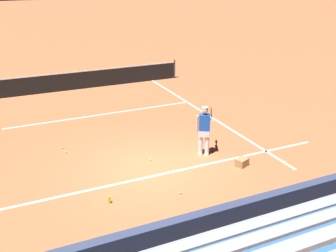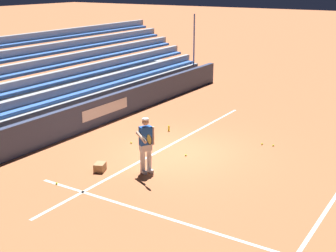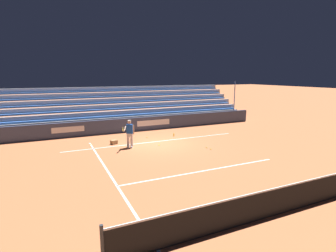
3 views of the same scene
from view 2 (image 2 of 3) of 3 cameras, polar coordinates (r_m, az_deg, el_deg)
name	(u,v)px [view 2 (image 2 of 3)]	position (r m, az deg, el deg)	size (l,w,h in m)	color
ground_plane	(175,151)	(16.05, 0.92, -3.13)	(160.00, 160.00, 0.00)	#B7663D
court_baseline_white	(163,149)	(16.30, -0.58, -2.79)	(12.00, 0.10, 0.01)	white
court_sideline_white	(231,238)	(11.06, 7.64, -13.36)	(0.10, 12.00, 0.01)	white
back_wall_sponsor_board	(82,118)	(18.32, -10.43, 1.02)	(21.66, 0.25, 1.10)	#384260
bleacher_stand	(34,102)	(20.09, -16.00, 2.81)	(20.57, 4.00, 3.85)	#9EA3A8
tennis_player	(146,145)	(14.07, -2.71, -2.29)	(0.90, 0.88, 1.71)	silver
ball_box_cardboard	(100,167)	(14.56, -8.29, -4.99)	(0.40, 0.30, 0.26)	#A87F51
tennis_ball_stray_back	(186,155)	(15.64, 2.18, -3.57)	(0.07, 0.07, 0.07)	#CCE533
tennis_ball_by_box	(273,145)	(16.94, 12.71, -2.32)	(0.07, 0.07, 0.07)	#CCE533
tennis_ball_far_right	(131,143)	(16.84, -4.51, -2.05)	(0.07, 0.07, 0.07)	#CCE533
tennis_ball_toward_net	(262,144)	(17.01, 11.39, -2.15)	(0.07, 0.07, 0.07)	#CCE533
tennis_ball_midcourt	(57,183)	(13.91, -13.43, -6.83)	(0.07, 0.07, 0.07)	#CCE533
water_bottle	(169,128)	(18.14, 0.10, -0.30)	(0.07, 0.07, 0.22)	yellow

